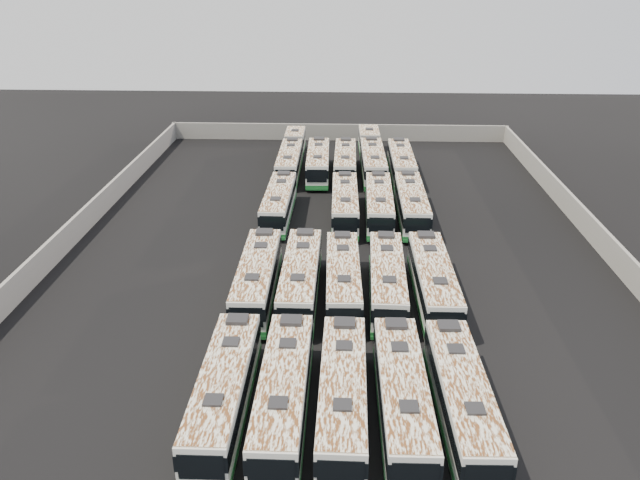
{
  "coord_description": "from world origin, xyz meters",
  "views": [
    {
      "loc": [
        0.83,
        -46.38,
        22.35
      ],
      "look_at": [
        -1.03,
        -0.35,
        1.6
      ],
      "focal_mm": 35.0,
      "sensor_mm": 36.0,
      "label": 1
    }
  ],
  "objects": [
    {
      "name": "bus_back_right",
      "position": [
        3.99,
        23.74,
        1.68
      ],
      "size": [
        2.78,
        18.18,
        3.29
      ],
      "rotation": [
        0.0,
        0.0,
        0.02
      ],
      "color": "silver",
      "rests_on": "ground"
    },
    {
      "name": "bus_midfront_left",
      "position": [
        -2.14,
        -7.27,
        1.68
      ],
      "size": [
        2.53,
        11.69,
        3.29
      ],
      "rotation": [
        0.0,
        0.0,
        -0.0
      ],
      "color": "silver",
      "rests_on": "ground"
    },
    {
      "name": "bus_midback_far_left",
      "position": [
        -5.22,
        7.83,
        1.6
      ],
      "size": [
        2.48,
        11.17,
        3.14
      ],
      "rotation": [
        0.0,
        0.0,
        -0.01
      ],
      "color": "silver",
      "rests_on": "ground"
    },
    {
      "name": "bus_midback_far_right",
      "position": [
        7.13,
        7.91,
        1.66
      ],
      "size": [
        2.47,
        11.53,
        3.25
      ],
      "rotation": [
        0.0,
        0.0,
        -0.0
      ],
      "color": "silver",
      "rests_on": "ground"
    },
    {
      "name": "bus_midback_center",
      "position": [
        0.95,
        7.79,
        1.62
      ],
      "size": [
        2.5,
        11.26,
        3.16
      ],
      "rotation": [
        0.0,
        0.0,
        0.01
      ],
      "color": "silver",
      "rests_on": "ground"
    },
    {
      "name": "bus_front_right",
      "position": [
        4.05,
        -20.11,
        1.65
      ],
      "size": [
        2.58,
        11.49,
        3.23
      ],
      "rotation": [
        0.0,
        0.0,
        0.01
      ],
      "color": "silver",
      "rests_on": "ground"
    },
    {
      "name": "bus_back_far_left",
      "position": [
        -5.33,
        23.59,
        1.6
      ],
      "size": [
        2.49,
        17.34,
        3.14
      ],
      "rotation": [
        0.0,
        0.0,
        0.01
      ],
      "color": "silver",
      "rests_on": "ground"
    },
    {
      "name": "bus_midfront_far_right",
      "position": [
        7.23,
        -7.36,
        1.68
      ],
      "size": [
        2.59,
        11.67,
        3.28
      ],
      "rotation": [
        0.0,
        0.0,
        0.01
      ],
      "color": "silver",
      "rests_on": "ground"
    },
    {
      "name": "bus_front_center",
      "position": [
        0.95,
        -20.1,
        1.65
      ],
      "size": [
        2.53,
        11.46,
        3.22
      ],
      "rotation": [
        0.0,
        0.0,
        -0.01
      ],
      "color": "silver",
      "rests_on": "ground"
    },
    {
      "name": "bus_back_far_right",
      "position": [
        7.2,
        20.66,
        1.65
      ],
      "size": [
        2.44,
        11.45,
        3.22
      ],
      "rotation": [
        0.0,
        0.0,
        0.0
      ],
      "color": "silver",
      "rests_on": "ground"
    },
    {
      "name": "bus_midback_right",
      "position": [
        4.13,
        7.86,
        1.63
      ],
      "size": [
        2.59,
        11.34,
        3.18
      ],
      "rotation": [
        0.0,
        0.0,
        -0.02
      ],
      "color": "silver",
      "rests_on": "ground"
    },
    {
      "name": "ground",
      "position": [
        0.0,
        0.0,
        0.0
      ],
      "size": [
        140.0,
        140.0,
        0.0
      ],
      "primitive_type": "plane",
      "color": "black",
      "rests_on": "ground"
    },
    {
      "name": "bus_midfront_far_left",
      "position": [
        -5.21,
        -7.33,
        1.68
      ],
      "size": [
        2.6,
        11.67,
        3.28
      ],
      "rotation": [
        0.0,
        0.0,
        0.01
      ],
      "color": "silver",
      "rests_on": "ground"
    },
    {
      "name": "bus_front_far_right",
      "position": [
        7.14,
        -20.11,
        1.63
      ],
      "size": [
        2.68,
        11.4,
        3.2
      ],
      "rotation": [
        0.0,
        0.0,
        0.02
      ],
      "color": "silver",
      "rests_on": "ground"
    },
    {
      "name": "perimeter_wall",
      "position": [
        0.0,
        0.0,
        1.1
      ],
      "size": [
        45.2,
        73.2,
        2.2
      ],
      "color": "slate",
      "rests_on": "ground"
    },
    {
      "name": "bus_midfront_right",
      "position": [
        4.0,
        -7.22,
        1.64
      ],
      "size": [
        2.7,
        11.42,
        3.2
      ],
      "rotation": [
        0.0,
        0.0,
        -0.03
      ],
      "color": "silver",
      "rests_on": "ground"
    },
    {
      "name": "bus_back_left",
      "position": [
        -2.1,
        20.69,
        1.64
      ],
      "size": [
        2.63,
        11.45,
        3.21
      ],
      "rotation": [
        0.0,
        0.0,
        0.02
      ],
      "color": "silver",
      "rests_on": "ground"
    },
    {
      "name": "bus_back_center",
      "position": [
        0.93,
        20.81,
        1.62
      ],
      "size": [
        2.46,
        11.25,
        3.16
      ],
      "rotation": [
        0.0,
        0.0,
        -0.01
      ],
      "color": "silver",
      "rests_on": "ground"
    },
    {
      "name": "bus_front_far_left",
      "position": [
        -5.28,
        -20.0,
        1.65
      ],
      "size": [
        2.45,
        11.48,
        3.23
      ],
      "rotation": [
        0.0,
        0.0,
        0.0
      ],
      "color": "silver",
      "rests_on": "ground"
    },
    {
      "name": "bus_front_left",
      "position": [
        -2.13,
        -20.09,
        1.67
      ],
      "size": [
        2.49,
        11.6,
        3.27
      ],
      "rotation": [
        0.0,
        0.0,
        -0.0
      ],
      "color": "silver",
      "rests_on": "ground"
    },
    {
      "name": "bus_midfront_center",
      "position": [
        0.88,
        -7.2,
        1.62
      ],
      "size": [
        2.63,
        11.27,
        3.16
      ],
      "rotation": [
        0.0,
        0.0,
        0.02
      ],
      "color": "silver",
      "rests_on": "ground"
    }
  ]
}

